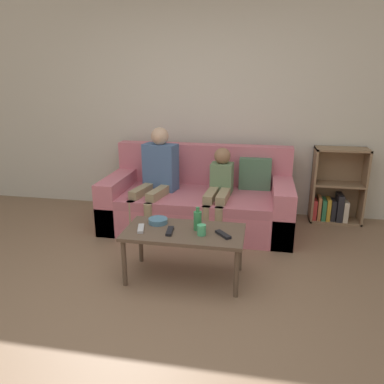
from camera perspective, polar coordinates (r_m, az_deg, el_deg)
name	(u,v)px	position (r m, az deg, el deg)	size (l,w,h in m)	color
ground_plane	(148,321)	(2.85, -6.72, -18.95)	(22.00, 22.00, 0.00)	#84664C
wall_back	(203,108)	(4.70, 1.71, 12.73)	(12.00, 0.06, 2.60)	beige
couch	(199,202)	(4.30, 1.11, -1.54)	(2.08, 0.97, 0.90)	#D1707F
bookshelf	(335,193)	(4.75, 20.97, -0.10)	(0.59, 0.28, 0.89)	#8E7051
coffee_table	(184,236)	(3.16, -1.20, -6.68)	(1.00, 0.51, 0.44)	brown
person_adult	(157,172)	(4.20, -5.34, 3.05)	(0.46, 0.71, 1.13)	#9E8966
person_child	(219,187)	(4.05, 4.19, 0.83)	(0.27, 0.67, 0.93)	#9E8966
cup_near	(202,230)	(3.05, 1.47, -5.80)	(0.07, 0.07, 0.09)	#4CB77A
tv_remote_0	(170,231)	(3.12, -3.41, -5.96)	(0.06, 0.17, 0.02)	black
tv_remote_1	(223,234)	(3.06, 4.75, -6.47)	(0.15, 0.16, 0.02)	black
tv_remote_2	(141,228)	(3.19, -7.81, -5.53)	(0.09, 0.18, 0.02)	#B7B7BC
snack_bowl	(158,221)	(3.30, -5.20, -4.40)	(0.17, 0.17, 0.05)	teal
bottle	(198,220)	(3.13, 0.86, -4.34)	(0.07, 0.07, 0.20)	#33844C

